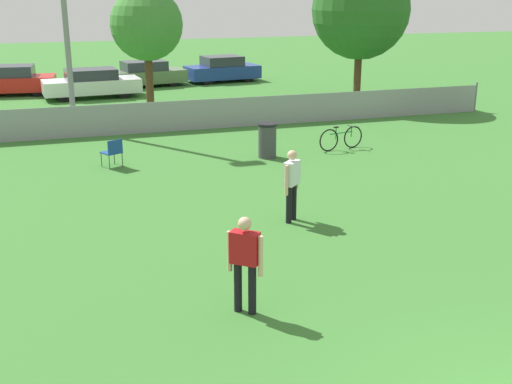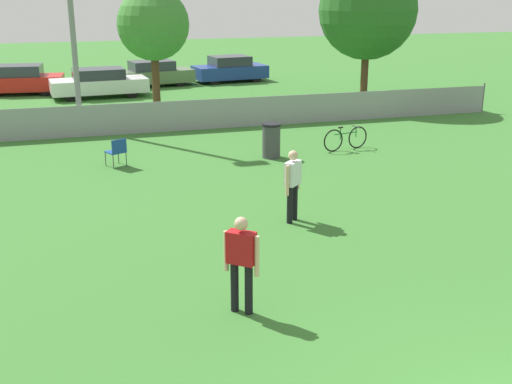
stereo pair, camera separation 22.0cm
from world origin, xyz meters
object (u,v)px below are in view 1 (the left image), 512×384
object	(u,v)px
player_thrower_red	(245,258)
parked_car_blue	(222,69)
tree_far_right	(361,10)
bicycle_sideline	(341,138)
parked_car_white	(92,83)
parked_car_olive	(144,74)
player_receiver_white	(292,180)
trash_bin	(267,140)
folding_chair_sideline	(113,151)
parked_car_red	(12,81)
tree_near_pole	(147,25)

from	to	relation	value
player_thrower_red	parked_car_blue	world-z (taller)	player_thrower_red
tree_far_right	player_thrower_red	bearing A→B (deg)	-121.32
player_thrower_red	bicycle_sideline	distance (m)	11.20
player_thrower_red	parked_car_white	world-z (taller)	player_thrower_red
parked_car_olive	parked_car_blue	distance (m)	4.37
player_receiver_white	player_thrower_red	world-z (taller)	same
bicycle_sideline	trash_bin	xyz separation A→B (m)	(-2.57, -0.22, 0.16)
player_receiver_white	parked_car_white	size ratio (longest dim) A/B	0.36
folding_chair_sideline	parked_car_olive	world-z (taller)	parked_car_olive
player_thrower_red	folding_chair_sideline	distance (m)	9.53
parked_car_olive	parked_car_red	bearing A→B (deg)	176.48
player_thrower_red	bicycle_sideline	bearing A→B (deg)	97.53
tree_far_right	trash_bin	bearing A→B (deg)	-131.53
tree_near_pole	player_receiver_white	xyz separation A→B (m)	(0.98, -13.86, -2.59)
folding_chair_sideline	parked_car_blue	distance (m)	17.76
tree_near_pole	player_thrower_red	size ratio (longest dim) A/B	3.08
player_receiver_white	bicycle_sideline	size ratio (longest dim) A/B	0.99
bicycle_sideline	parked_car_red	distance (m)	18.18
tree_near_pole	bicycle_sideline	size ratio (longest dim) A/B	3.04
tree_far_right	bicycle_sideline	xyz separation A→B (m)	(-4.19, -7.42, -3.67)
parked_car_olive	parked_car_blue	world-z (taller)	parked_car_blue
trash_bin	parked_car_red	xyz separation A→B (m)	(-7.91, 15.07, 0.15)
player_receiver_white	parked_car_white	distance (m)	18.77
bicycle_sideline	parked_car_olive	bearing A→B (deg)	92.65
tree_far_right	parked_car_olive	xyz separation A→B (m)	(-8.18, 8.18, -3.40)
folding_chair_sideline	parked_car_white	bearing A→B (deg)	-117.72
tree_far_right	parked_car_red	size ratio (longest dim) A/B	1.48
parked_car_red	player_receiver_white	bearing A→B (deg)	-66.06
tree_near_pole	folding_chair_sideline	size ratio (longest dim) A/B	5.98
folding_chair_sideline	parked_car_red	world-z (taller)	parked_car_red
player_receiver_white	parked_car_red	bearing A→B (deg)	63.70
parked_car_blue	parked_car_olive	bearing A→B (deg)	179.95
parked_car_blue	parked_car_red	bearing A→B (deg)	179.55
bicycle_sideline	parked_car_olive	xyz separation A→B (m)	(-3.99, 15.59, 0.27)
tree_near_pole	parked_car_olive	xyz separation A→B (m)	(0.84, 7.43, -2.90)
player_receiver_white	folding_chair_sideline	bearing A→B (deg)	75.87
tree_near_pole	trash_bin	xyz separation A→B (m)	(2.27, -8.38, -3.01)
player_thrower_red	parked_car_white	xyz separation A→B (m)	(-0.82, 22.24, -0.28)
trash_bin	parked_car_red	distance (m)	17.02
player_thrower_red	tree_near_pole	bearing A→B (deg)	126.31
trash_bin	player_thrower_red	bearing A→B (deg)	-110.73
folding_chair_sideline	trash_bin	world-z (taller)	trash_bin
parked_car_blue	player_receiver_white	bearing A→B (deg)	-108.10
tree_near_pole	parked_car_red	xyz separation A→B (m)	(-5.64, 6.70, -2.86)
trash_bin	tree_near_pole	bearing A→B (deg)	105.16
tree_far_right	parked_car_blue	size ratio (longest dim) A/B	1.49
tree_near_pole	trash_bin	world-z (taller)	tree_near_pole
player_receiver_white	bicycle_sideline	xyz separation A→B (m)	(3.86, 5.70, -0.58)
tree_near_pole	player_receiver_white	world-z (taller)	tree_near_pole
player_receiver_white	parked_car_red	size ratio (longest dim) A/B	0.39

